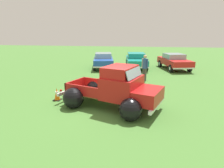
{
  "coord_description": "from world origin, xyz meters",
  "views": [
    {
      "loc": [
        1.57,
        -8.19,
        3.3
      ],
      "look_at": [
        0.0,
        0.77,
        0.85
      ],
      "focal_mm": 30.56,
      "sensor_mm": 36.0,
      "label": 1
    }
  ],
  "objects_px": {
    "vintage_pickup_truck": "(117,91)",
    "lane_cone_0": "(57,94)",
    "show_car_1": "(136,60)",
    "show_car_2": "(174,61)",
    "show_car_0": "(103,60)",
    "spectator_0": "(145,66)"
  },
  "relations": [
    {
      "from": "show_car_1",
      "to": "lane_cone_0",
      "type": "distance_m",
      "value": 10.51
    },
    {
      "from": "vintage_pickup_truck",
      "to": "lane_cone_0",
      "type": "distance_m",
      "value": 3.17
    },
    {
      "from": "show_car_2",
      "to": "vintage_pickup_truck",
      "type": "bearing_deg",
      "value": -36.11
    },
    {
      "from": "show_car_2",
      "to": "spectator_0",
      "type": "xyz_separation_m",
      "value": [
        -2.66,
        -5.05,
        0.28
      ]
    },
    {
      "from": "vintage_pickup_truck",
      "to": "show_car_2",
      "type": "relative_size",
      "value": 1.09
    },
    {
      "from": "show_car_0",
      "to": "show_car_2",
      "type": "distance_m",
      "value": 6.65
    },
    {
      "from": "show_car_0",
      "to": "show_car_1",
      "type": "xyz_separation_m",
      "value": [
        3.12,
        0.53,
        0.0
      ]
    },
    {
      "from": "show_car_0",
      "to": "lane_cone_0",
      "type": "distance_m",
      "value": 9.41
    },
    {
      "from": "vintage_pickup_truck",
      "to": "show_car_2",
      "type": "distance_m",
      "value": 11.02
    },
    {
      "from": "show_car_1",
      "to": "show_car_2",
      "type": "relative_size",
      "value": 1.05
    },
    {
      "from": "spectator_0",
      "to": "lane_cone_0",
      "type": "height_order",
      "value": "spectator_0"
    },
    {
      "from": "lane_cone_0",
      "to": "show_car_2",
      "type": "bearing_deg",
      "value": 54.89
    },
    {
      "from": "vintage_pickup_truck",
      "to": "show_car_0",
      "type": "distance_m",
      "value": 10.22
    },
    {
      "from": "vintage_pickup_truck",
      "to": "lane_cone_0",
      "type": "bearing_deg",
      "value": -169.63
    },
    {
      "from": "show_car_0",
      "to": "show_car_1",
      "type": "distance_m",
      "value": 3.16
    },
    {
      "from": "vintage_pickup_truck",
      "to": "show_car_0",
      "type": "relative_size",
      "value": 1.1
    },
    {
      "from": "show_car_2",
      "to": "lane_cone_0",
      "type": "bearing_deg",
      "value": -50.79
    },
    {
      "from": "vintage_pickup_truck",
      "to": "lane_cone_0",
      "type": "height_order",
      "value": "vintage_pickup_truck"
    },
    {
      "from": "show_car_0",
      "to": "spectator_0",
      "type": "height_order",
      "value": "spectator_0"
    },
    {
      "from": "spectator_0",
      "to": "show_car_2",
      "type": "bearing_deg",
      "value": 11.08
    },
    {
      "from": "show_car_1",
      "to": "spectator_0",
      "type": "distance_m",
      "value": 5.16
    },
    {
      "from": "show_car_1",
      "to": "show_car_2",
      "type": "xyz_separation_m",
      "value": [
        3.51,
        -0.03,
        -0.0
      ]
    }
  ]
}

